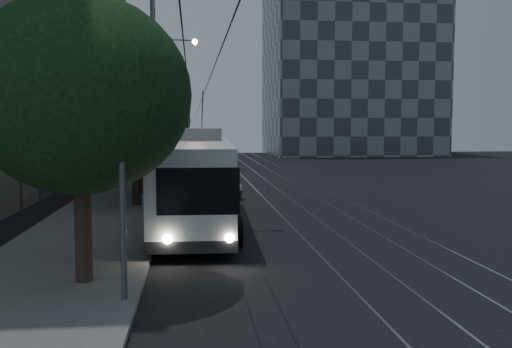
{
  "coord_description": "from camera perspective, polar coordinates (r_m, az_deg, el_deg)",
  "views": [
    {
      "loc": [
        -3.72,
        -23.06,
        4.16
      ],
      "look_at": [
        -0.91,
        1.95,
        1.96
      ],
      "focal_mm": 40.0,
      "sensor_mm": 36.0,
      "label": 1
    }
  ],
  "objects": [
    {
      "name": "ground",
      "position": [
        23.73,
        2.73,
        -5.11
      ],
      "size": [
        120.0,
        120.0,
        0.0
      ],
      "primitive_type": "plane",
      "color": "black",
      "rests_on": "ground"
    },
    {
      "name": "sidewalk",
      "position": [
        43.42,
        -11.37,
        -0.5
      ],
      "size": [
        5.0,
        90.0,
        0.15
      ],
      "primitive_type": "cube",
      "color": "slate",
      "rests_on": "ground"
    },
    {
      "name": "tram_rails",
      "position": [
        43.7,
        1.81,
        -0.46
      ],
      "size": [
        4.52,
        90.0,
        0.02
      ],
      "color": "#94939C",
      "rests_on": "ground"
    },
    {
      "name": "overhead_wires",
      "position": [
        43.08,
        -8.09,
        4.03
      ],
      "size": [
        2.23,
        90.0,
        6.0
      ],
      "color": "black",
      "rests_on": "ground"
    },
    {
      "name": "building_tan_far",
      "position": [
        68.13,
        -20.03,
        15.92
      ],
      "size": [
        14.4,
        22.4,
        34.8
      ],
      "color": "gray",
      "rests_on": "ground"
    },
    {
      "name": "building_distant_right",
      "position": [
        81.4,
        9.26,
        10.46
      ],
      "size": [
        22.0,
        18.0,
        24.0
      ],
      "primitive_type": "cube",
      "color": "#3D444E",
      "rests_on": "ground"
    },
    {
      "name": "trolleybus",
      "position": [
        23.38,
        -5.96,
        -0.74
      ],
      "size": [
        3.22,
        13.39,
        5.63
      ],
      "rotation": [
        0.0,
        0.0,
        -0.03
      ],
      "color": "silver",
      "rests_on": "ground"
    },
    {
      "name": "pickup_silver",
      "position": [
        33.0,
        -4.6,
        -1.01
      ],
      "size": [
        4.04,
        5.69,
        1.44
      ],
      "primitive_type": "imported",
      "rotation": [
        0.0,
        0.0,
        0.36
      ],
      "color": "#ACB0B4",
      "rests_on": "ground"
    },
    {
      "name": "car_white_a",
      "position": [
        37.24,
        -4.8,
        -0.47
      ],
      "size": [
        2.23,
        3.89,
        1.25
      ],
      "primitive_type": "imported",
      "rotation": [
        0.0,
        0.0,
        0.22
      ],
      "color": "white",
      "rests_on": "ground"
    },
    {
      "name": "car_white_b",
      "position": [
        42.74,
        -6.46,
        0.37
      ],
      "size": [
        2.26,
        5.16,
        1.48
      ],
      "primitive_type": "imported",
      "rotation": [
        0.0,
        0.0,
        0.04
      ],
      "color": "silver",
      "rests_on": "ground"
    },
    {
      "name": "car_white_c",
      "position": [
        48.2,
        -6.82,
        0.9
      ],
      "size": [
        1.73,
        4.58,
        1.49
      ],
      "primitive_type": "imported",
      "rotation": [
        0.0,
        0.0,
        0.03
      ],
      "color": "#B7B7BB",
      "rests_on": "ground"
    },
    {
      "name": "car_white_d",
      "position": [
        57.68,
        -6.11,
        1.43
      ],
      "size": [
        1.82,
        3.67,
        1.2
      ],
      "primitive_type": "imported",
      "rotation": [
        0.0,
        0.0,
        -0.12
      ],
      "color": "#B3B3B8",
      "rests_on": "ground"
    },
    {
      "name": "tree_0",
      "position": [
        15.02,
        -17.22,
        7.56
      ],
      "size": [
        5.57,
        5.57,
        7.41
      ],
      "color": "#32271C",
      "rests_on": "ground"
    },
    {
      "name": "tree_1",
      "position": [
        28.82,
        -11.99,
        5.59
      ],
      "size": [
        4.38,
        4.38,
        6.51
      ],
      "color": "#32271C",
      "rests_on": "ground"
    },
    {
      "name": "tree_2",
      "position": [
        33.77,
        -11.43,
        5.72
      ],
      "size": [
        5.01,
        5.01,
        6.92
      ],
      "color": "#32271C",
      "rests_on": "ground"
    },
    {
      "name": "tree_3",
      "position": [
        39.16,
        -10.51,
        4.79
      ],
      "size": [
        4.23,
        4.23,
        6.0
      ],
      "color": "#32271C",
      "rests_on": "ground"
    },
    {
      "name": "tree_4",
      "position": [
        52.28,
        -9.49,
        5.26
      ],
      "size": [
        5.32,
        5.32,
        6.87
      ],
      "color": "#32271C",
      "rests_on": "ground"
    },
    {
      "name": "tree_5",
      "position": [
        60.48,
        -9.06,
        4.5
      ],
      "size": [
        4.03,
        4.03,
        5.53
      ],
      "color": "#32271C",
      "rests_on": "ground"
    },
    {
      "name": "streetlamp_near",
      "position": [
        23.14,
        -9.15,
        10.56
      ],
      "size": [
        2.58,
        0.44,
        10.75
      ],
      "color": "#5A5A5D",
      "rests_on": "ground"
    },
    {
      "name": "streetlamp_far",
      "position": [
        46.75,
        -8.5,
        8.11
      ],
      "size": [
        2.7,
        0.44,
        11.33
      ],
      "color": "#5A5A5D",
      "rests_on": "ground"
    }
  ]
}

